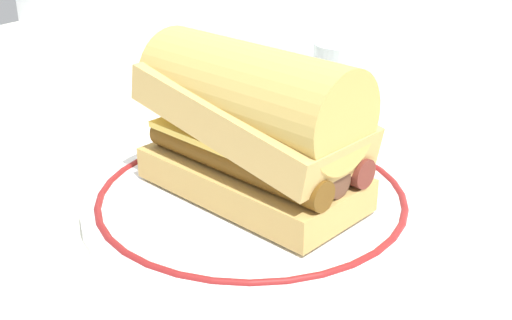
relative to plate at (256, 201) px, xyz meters
name	(u,v)px	position (x,y,z in m)	size (l,w,h in m)	color
ground_plane	(234,220)	(0.00, -0.02, -0.01)	(1.50, 1.50, 0.00)	silver
plate	(256,201)	(0.00, 0.00, 0.00)	(0.27, 0.27, 0.01)	white
sausage_sandwich	(256,123)	(0.00, 0.00, 0.07)	(0.20, 0.12, 0.12)	tan
drinking_glass	(339,90)	(-0.04, 0.21, 0.03)	(0.06, 0.06, 0.09)	silver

